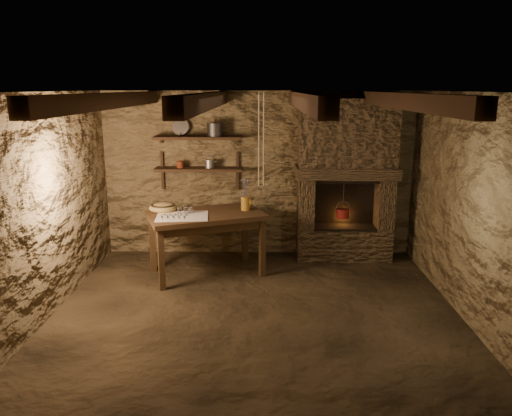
{
  "coord_description": "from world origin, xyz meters",
  "views": [
    {
      "loc": [
        0.09,
        -5.22,
        2.44
      ],
      "look_at": [
        -0.01,
        0.9,
        0.96
      ],
      "focal_mm": 35.0,
      "sensor_mm": 36.0,
      "label": 1
    }
  ],
  "objects_px": {
    "work_table": "(206,241)",
    "wooden_bowl": "(163,208)",
    "stoneware_jug": "(246,197)",
    "iron_stockpot": "(215,130)",
    "red_pot": "(343,213)"
  },
  "relations": [
    {
      "from": "stoneware_jug",
      "to": "wooden_bowl",
      "type": "bearing_deg",
      "value": 174.71
    },
    {
      "from": "work_table",
      "to": "iron_stockpot",
      "type": "distance_m",
      "value": 1.59
    },
    {
      "from": "iron_stockpot",
      "to": "wooden_bowl",
      "type": "bearing_deg",
      "value": -135.3
    },
    {
      "from": "wooden_bowl",
      "to": "red_pot",
      "type": "distance_m",
      "value": 2.54
    },
    {
      "from": "work_table",
      "to": "iron_stockpot",
      "type": "relative_size",
      "value": 7.5
    },
    {
      "from": "work_table",
      "to": "stoneware_jug",
      "type": "xyz_separation_m",
      "value": [
        0.52,
        0.17,
        0.57
      ]
    },
    {
      "from": "iron_stockpot",
      "to": "red_pot",
      "type": "xyz_separation_m",
      "value": [
        1.82,
        -0.12,
        -1.16
      ]
    },
    {
      "from": "wooden_bowl",
      "to": "red_pot",
      "type": "bearing_deg",
      "value": 11.98
    },
    {
      "from": "work_table",
      "to": "stoneware_jug",
      "type": "relative_size",
      "value": 3.97
    },
    {
      "from": "work_table",
      "to": "wooden_bowl",
      "type": "distance_m",
      "value": 0.73
    },
    {
      "from": "stoneware_jug",
      "to": "red_pot",
      "type": "relative_size",
      "value": 0.78
    },
    {
      "from": "wooden_bowl",
      "to": "iron_stockpot",
      "type": "height_order",
      "value": "iron_stockpot"
    },
    {
      "from": "stoneware_jug",
      "to": "wooden_bowl",
      "type": "distance_m",
      "value": 1.11
    },
    {
      "from": "stoneware_jug",
      "to": "red_pot",
      "type": "bearing_deg",
      "value": 9.69
    },
    {
      "from": "work_table",
      "to": "wooden_bowl",
      "type": "xyz_separation_m",
      "value": [
        -0.58,
        0.1,
        0.43
      ]
    }
  ]
}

